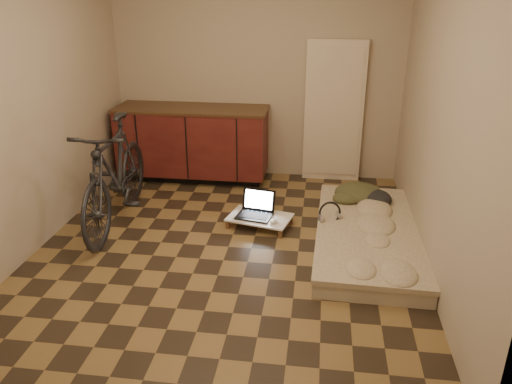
# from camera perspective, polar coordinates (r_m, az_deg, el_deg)

# --- Properties ---
(room_shell) EXTENTS (3.50, 4.00, 2.60)m
(room_shell) POSITION_cam_1_polar(r_m,az_deg,el_deg) (4.25, -3.54, 9.24)
(room_shell) COLOR brown
(room_shell) RESTS_ON ground
(cabinets) EXTENTS (1.84, 0.62, 0.91)m
(cabinets) POSITION_cam_1_polar(r_m,az_deg,el_deg) (6.23, -7.19, 5.60)
(cabinets) COLOR black
(cabinets) RESTS_ON ground
(appliance_panel) EXTENTS (0.70, 0.10, 1.70)m
(appliance_panel) POSITION_cam_1_polar(r_m,az_deg,el_deg) (6.16, 8.88, 9.01)
(appliance_panel) COLOR beige
(appliance_panel) RESTS_ON ground
(bicycle) EXTENTS (0.65, 1.87, 1.19)m
(bicycle) POSITION_cam_1_polar(r_m,az_deg,el_deg) (5.13, -15.88, 2.59)
(bicycle) COLOR black
(bicycle) RESTS_ON ground
(futon) EXTENTS (1.02, 2.04, 0.17)m
(futon) POSITION_cam_1_polar(r_m,az_deg,el_deg) (4.85, 12.68, -4.83)
(futon) COLOR #B9AD94
(futon) RESTS_ON ground
(clothing_pile) EXTENTS (0.55, 0.47, 0.22)m
(clothing_pile) POSITION_cam_1_polar(r_m,az_deg,el_deg) (5.39, 12.19, 0.34)
(clothing_pile) COLOR #3B3D23
(clothing_pile) RESTS_ON futon
(headphones) EXTENTS (0.30, 0.29, 0.16)m
(headphones) POSITION_cam_1_polar(r_m,az_deg,el_deg) (4.86, 8.45, -2.27)
(headphones) COLOR black
(headphones) RESTS_ON futon
(lap_desk) EXTENTS (0.70, 0.53, 0.10)m
(lap_desk) POSITION_cam_1_polar(r_m,az_deg,el_deg) (5.07, 0.43, -2.95)
(lap_desk) COLOR brown
(lap_desk) RESTS_ON ground
(laptop) EXTENTS (0.40, 0.37, 0.24)m
(laptop) POSITION_cam_1_polar(r_m,az_deg,el_deg) (5.08, -0.02, -2.09)
(laptop) COLOR black
(laptop) RESTS_ON lap_desk
(mouse) EXTENTS (0.11, 0.12, 0.04)m
(mouse) POSITION_cam_1_polar(r_m,az_deg,el_deg) (4.93, 2.03, -3.35)
(mouse) COLOR white
(mouse) RESTS_ON lap_desk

